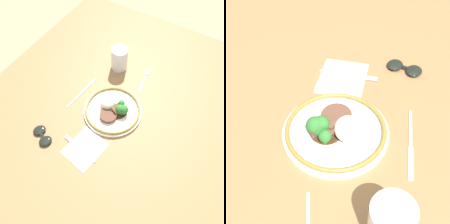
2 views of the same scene
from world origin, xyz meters
The scene contains 7 objects.
ground_plane centered at (0.00, 0.00, 0.00)m, with size 8.00×8.00×0.00m, color #998466.
dining_table centered at (0.00, 0.00, 0.02)m, with size 1.52×1.17×0.04m.
napkin centered at (-0.17, -0.01, 0.04)m, with size 0.18×0.16×0.00m.
plate centered at (0.04, -0.02, 0.06)m, with size 0.26×0.26×0.06m.
fork centered at (-0.18, 0.02, 0.04)m, with size 0.04×0.17×0.00m.
knife centered at (0.06, 0.16, 0.04)m, with size 0.21×0.03×0.00m.
sunglasses centered at (-0.22, 0.17, 0.05)m, with size 0.09×0.12×0.02m.
Camera 2 is at (0.52, 0.01, 0.64)m, focal length 50.00 mm.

